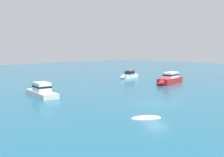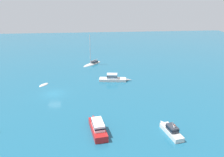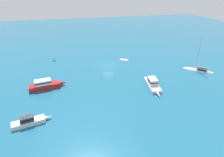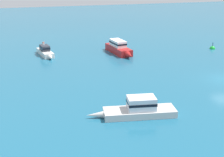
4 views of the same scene
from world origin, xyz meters
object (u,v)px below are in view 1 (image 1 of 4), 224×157
(powerboat, at_px, (170,79))
(tender, at_px, (146,118))
(cabin_cruiser, at_px, (129,75))
(launch, at_px, (41,91))

(powerboat, xyz_separation_m, tender, (20.45, 11.58, -0.81))
(cabin_cruiser, relative_size, launch, 0.75)
(cabin_cruiser, xyz_separation_m, tender, (22.14, 22.59, -0.59))
(powerboat, relative_size, tender, 2.63)
(cabin_cruiser, height_order, tender, cabin_cruiser)
(powerboat, distance_m, launch, 22.12)
(cabin_cruiser, distance_m, launch, 24.17)
(cabin_cruiser, height_order, powerboat, cabin_cruiser)
(powerboat, relative_size, launch, 0.94)
(launch, bearing_deg, tender, -168.14)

